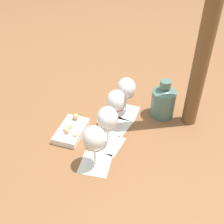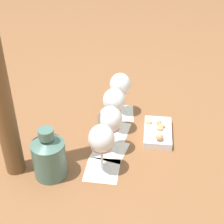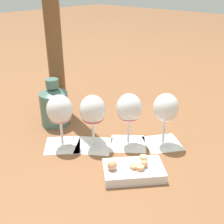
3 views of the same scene
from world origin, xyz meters
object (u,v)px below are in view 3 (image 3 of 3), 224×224
at_px(wine_glass_1, 93,112).
at_px(wine_glass_2, 129,110).
at_px(wine_glass_0, 60,111).
at_px(wine_glass_3, 166,110).
at_px(ceramic_vase, 54,105).
at_px(snack_dish, 133,170).

distance_m(wine_glass_1, wine_glass_2, 0.12).
distance_m(wine_glass_0, wine_glass_3, 0.35).
xyz_separation_m(wine_glass_3, ceramic_vase, (-0.15, 0.40, -0.05)).
xyz_separation_m(wine_glass_0, wine_glass_3, (0.24, -0.25, -0.00)).
bearing_deg(wine_glass_3, wine_glass_1, 135.29).
bearing_deg(wine_glass_3, wine_glass_0, 133.78).
height_order(wine_glass_0, snack_dish, wine_glass_0).
xyz_separation_m(wine_glass_0, wine_glass_1, (0.07, -0.08, -0.00)).
distance_m(wine_glass_2, ceramic_vase, 0.32).
bearing_deg(wine_glass_1, wine_glass_3, -44.71).
distance_m(wine_glass_0, wine_glass_2, 0.22).
relative_size(wine_glass_0, wine_glass_1, 1.00).
bearing_deg(wine_glass_2, snack_dish, -136.48).
bearing_deg(snack_dish, ceramic_vase, 83.21).
relative_size(wine_glass_0, ceramic_vase, 1.00).
distance_m(wine_glass_0, ceramic_vase, 0.18).
height_order(wine_glass_3, ceramic_vase, wine_glass_3).
xyz_separation_m(wine_glass_2, wine_glass_3, (0.08, -0.09, 0.00)).
distance_m(wine_glass_1, ceramic_vase, 0.23).
relative_size(wine_glass_1, wine_glass_3, 1.00).
xyz_separation_m(wine_glass_1, ceramic_vase, (0.02, 0.23, -0.05)).
bearing_deg(snack_dish, wine_glass_2, 43.52).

